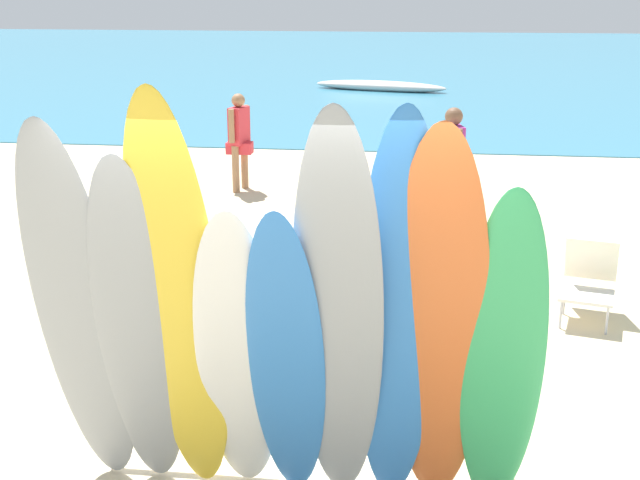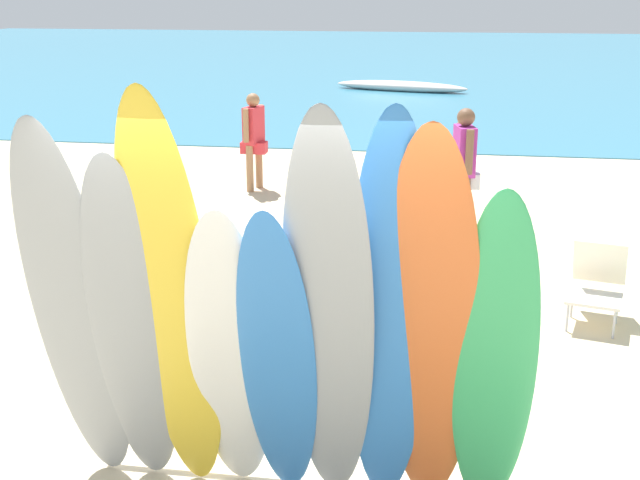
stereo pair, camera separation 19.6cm
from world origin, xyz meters
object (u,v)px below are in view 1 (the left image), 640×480
(surfboard_grey_0, at_px, (80,316))
(surfboard_grey_1, at_px, (139,333))
(surfboard_white_3, at_px, (238,359))
(surfboard_blue_4, at_px, (286,364))
(surfboard_grey_5, at_px, (338,323))
(surfboard_green_8, at_px, (502,359))
(beachgoer_photographing, at_px, (239,135))
(surfboard_orange_7, at_px, (438,329))
(distant_boat, at_px, (380,86))
(beach_chair_blue, at_px, (589,277))
(surfboard_blue_6, at_px, (398,321))
(beachgoer_by_water, at_px, (452,162))
(surfboard_rack, at_px, (301,395))
(beachgoer_strolling, at_px, (423,237))
(surfboard_yellow_2, at_px, (180,308))

(surfboard_grey_0, xyz_separation_m, surfboard_grey_1, (0.36, 0.01, -0.09))
(surfboard_white_3, relative_size, surfboard_blue_4, 0.99)
(surfboard_grey_0, relative_size, surfboard_grey_5, 0.95)
(surfboard_green_8, relative_size, beachgoer_photographing, 1.43)
(surfboard_orange_7, bearing_deg, distant_boat, 99.30)
(beach_chair_blue, height_order, distant_boat, beach_chair_blue)
(surfboard_blue_6, height_order, beachgoer_by_water, surfboard_blue_6)
(beachgoer_by_water, bearing_deg, surfboard_grey_5, -20.27)
(surfboard_blue_6, bearing_deg, distant_boat, 88.17)
(surfboard_rack, relative_size, surfboard_green_8, 1.32)
(beachgoer_strolling, bearing_deg, distant_boat, -34.52)
(surfboard_blue_6, relative_size, beachgoer_strolling, 1.56)
(beachgoer_photographing, distance_m, beach_chair_blue, 6.54)
(distant_boat, bearing_deg, surfboard_grey_0, -91.88)
(surfboard_orange_7, relative_size, surfboard_green_8, 1.17)
(beach_chair_blue, bearing_deg, beachgoer_photographing, 147.29)
(surfboard_white_3, distance_m, beachgoer_strolling, 2.98)
(surfboard_yellow_2, relative_size, surfboard_blue_6, 1.05)
(surfboard_rack, relative_size, surfboard_grey_0, 1.13)
(surfboard_yellow_2, relative_size, surfboard_grey_5, 1.02)
(surfboard_grey_0, distance_m, surfboard_grey_5, 1.57)
(beachgoer_by_water, bearing_deg, beach_chair_blue, 12.53)
(surfboard_blue_6, relative_size, beachgoer_by_water, 1.58)
(surfboard_white_3, height_order, beachgoer_photographing, surfboard_white_3)
(beachgoer_by_water, height_order, beach_chair_blue, beachgoer_by_water)
(surfboard_rack, bearing_deg, beachgoer_strolling, 70.95)
(surfboard_grey_0, height_order, beachgoer_photographing, surfboard_grey_0)
(surfboard_grey_1, xyz_separation_m, beachgoer_photographing, (-1.19, 8.18, -0.28))
(surfboard_grey_0, distance_m, beachgoer_photographing, 8.24)
(beachgoer_photographing, xyz_separation_m, distant_boat, (1.52, 12.77, -0.73))
(surfboard_grey_1, relative_size, beachgoer_strolling, 1.40)
(surfboard_grey_5, height_order, surfboard_green_8, surfboard_grey_5)
(surfboard_grey_1, bearing_deg, surfboard_yellow_2, -13.00)
(surfboard_white_3, relative_size, beach_chair_blue, 2.51)
(surfboard_orange_7, xyz_separation_m, distant_boat, (-1.45, 20.91, -1.11))
(surfboard_grey_0, height_order, beachgoer_by_water, surfboard_grey_0)
(surfboard_blue_4, xyz_separation_m, surfboard_green_8, (1.26, 0.08, 0.06))
(surfboard_blue_6, xyz_separation_m, beachgoer_strolling, (0.14, 2.75, -0.33))
(surfboard_white_3, height_order, surfboard_grey_5, surfboard_grey_5)
(beachgoer_photographing, bearing_deg, distant_boat, -171.65)
(surfboard_blue_4, height_order, beachgoer_photographing, surfboard_blue_4)
(surfboard_rack, bearing_deg, surfboard_grey_0, -157.00)
(surfboard_grey_1, bearing_deg, beachgoer_photographing, 94.60)
(surfboard_blue_4, bearing_deg, surfboard_grey_0, -178.84)
(surfboard_yellow_2, distance_m, distant_boat, 21.03)
(surfboard_blue_4, bearing_deg, surfboard_yellow_2, -176.13)
(surfboard_grey_1, relative_size, distant_boat, 0.57)
(beachgoer_by_water, bearing_deg, surfboard_orange_7, -15.09)
(beachgoer_strolling, bearing_deg, beachgoer_by_water, -44.74)
(surfboard_grey_1, distance_m, beachgoer_by_water, 6.50)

